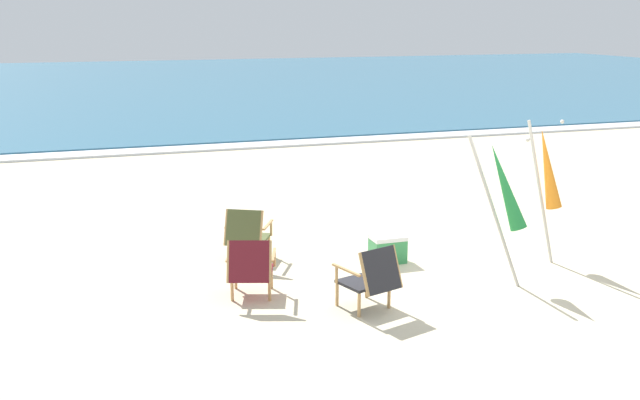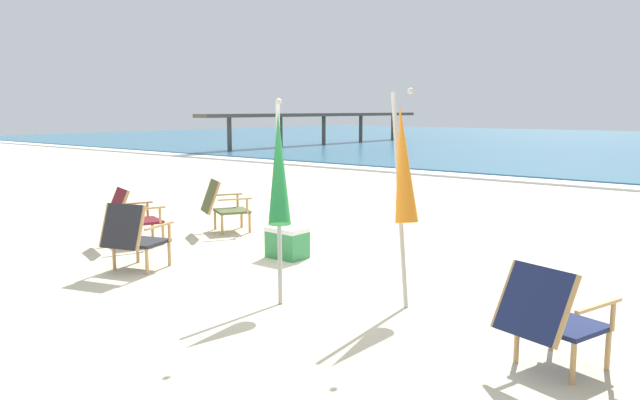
# 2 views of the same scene
# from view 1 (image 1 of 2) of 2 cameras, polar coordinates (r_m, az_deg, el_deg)

# --- Properties ---
(ground_plane) EXTENTS (80.00, 80.00, 0.00)m
(ground_plane) POSITION_cam_1_polar(r_m,az_deg,el_deg) (10.70, 11.67, -5.39)
(ground_plane) COLOR beige
(sea) EXTENTS (80.00, 40.00, 0.10)m
(sea) POSITION_cam_1_polar(r_m,az_deg,el_deg) (40.69, -11.03, 8.77)
(sea) COLOR #2D6684
(sea) RESTS_ON ground
(surf_band) EXTENTS (80.00, 1.10, 0.06)m
(surf_band) POSITION_cam_1_polar(r_m,az_deg,el_deg) (20.86, -3.71, 4.32)
(surf_band) COLOR white
(surf_band) RESTS_ON ground
(beach_chair_back_left) EXTENTS (0.76, 0.85, 0.80)m
(beach_chair_back_left) POSITION_cam_1_polar(r_m,az_deg,el_deg) (9.41, -5.30, -5.09)
(beach_chair_back_left) COLOR maroon
(beach_chair_back_left) RESTS_ON ground
(beach_chair_front_left) EXTENTS (0.83, 0.87, 0.81)m
(beach_chair_front_left) POSITION_cam_1_polar(r_m,az_deg,el_deg) (10.81, -5.58, -2.56)
(beach_chair_front_left) COLOR #515B33
(beach_chair_front_left) RESTS_ON ground
(beach_chair_front_right) EXTENTS (0.75, 0.82, 0.82)m
(beach_chair_front_right) POSITION_cam_1_polar(r_m,az_deg,el_deg) (9.03, 3.92, -5.87)
(beach_chair_front_right) COLOR #28282D
(beach_chair_front_right) RESTS_ON ground
(umbrella_furled_orange) EXTENTS (0.52, 0.45, 2.08)m
(umbrella_furled_orange) POSITION_cam_1_polar(r_m,az_deg,el_deg) (11.05, 16.93, 2.23)
(umbrella_furled_orange) COLOR #B7B2A8
(umbrella_furled_orange) RESTS_ON ground
(umbrella_furled_green) EXTENTS (0.68, 0.70, 1.99)m
(umbrella_furled_green) POSITION_cam_1_polar(r_m,az_deg,el_deg) (9.99, 13.89, 0.88)
(umbrella_furled_green) COLOR #B7B2A8
(umbrella_furled_green) RESTS_ON ground
(cooler_box) EXTENTS (0.49, 0.35, 0.40)m
(cooler_box) POSITION_cam_1_polar(r_m,az_deg,el_deg) (10.88, 5.18, -3.71)
(cooler_box) COLOR #338C4C
(cooler_box) RESTS_ON ground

